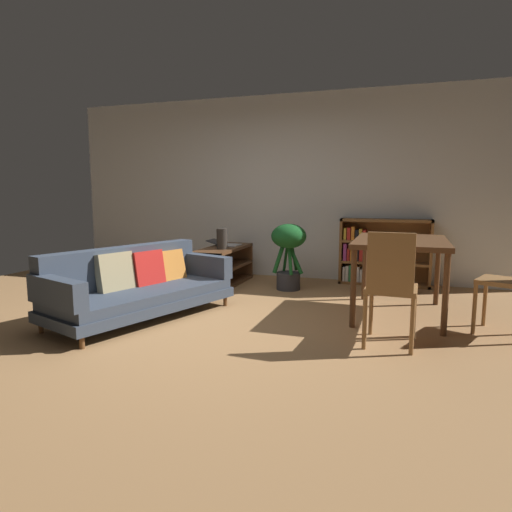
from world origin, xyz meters
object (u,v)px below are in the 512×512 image
Objects in this scene: dining_table at (401,247)px; dining_chair_near at (391,283)px; potted_floor_plant at (289,248)px; open_laptop at (226,244)px; fabric_couch at (137,285)px; desk_speaker at (222,239)px; media_console at (224,266)px; bookshelf at (378,252)px.

dining_chair_near is (-0.05, -1.06, -0.18)m from dining_table.
open_laptop is at bearing 168.17° from potted_floor_plant.
desk_speaker is at bearing 79.71° from fabric_couch.
potted_floor_plant reaches higher than media_console.
open_laptop is at bearing -165.27° from bookshelf.
potted_floor_plant is at bearing 125.57° from dining_chair_near.
bookshelf is (2.03, 0.73, 0.18)m from media_console.
desk_speaker is 0.90m from potted_floor_plant.
dining_table is (2.38, -1.04, 0.17)m from open_laptop.
dining_table is at bearing -20.04° from media_console.
fabric_couch is 1.71× the size of bookshelf.
open_laptop is at bearing 138.02° from dining_chair_near.
dining_table is at bearing 19.70° from fabric_couch.
fabric_couch reaches higher than media_console.
dining_chair_near reaches higher than bookshelf.
desk_speaker is (0.06, -0.20, 0.40)m from media_console.
open_laptop is 1.00m from potted_floor_plant.
dining_chair_near is 0.79× the size of bookshelf.
desk_speaker is 0.28× the size of dining_chair_near.
dining_chair_near reaches higher than open_laptop.
bookshelf is (2.25, 2.50, 0.12)m from fabric_couch.
dining_chair_near is (2.29, -1.91, 0.28)m from media_console.
potted_floor_plant is 1.33m from bookshelf.
desk_speaker is at bearing 142.42° from dining_chair_near.
fabric_couch is at bearing -97.20° from media_console.
desk_speaker reaches higher than fabric_couch.
bookshelf is at bearing 14.73° from open_laptop.
fabric_couch is 3.37m from bookshelf.
bookshelf is (1.10, 0.75, -0.11)m from potted_floor_plant.
open_laptop is 1.61× the size of desk_speaker.
desk_speaker is (0.11, -0.39, 0.12)m from open_laptop.
media_console is 1.01× the size of bookshelf.
dining_table is at bearing -30.72° from potted_floor_plant.
dining_table is (1.41, -0.84, 0.16)m from potted_floor_plant.
potted_floor_plant is (0.87, 0.18, -0.10)m from desk_speaker.
open_laptop is 3.14m from dining_chair_near.
open_laptop is 0.36× the size of bookshelf.
fabric_couch is 1.98m from open_laptop.
media_console is at bearing 178.94° from potted_floor_plant.
bookshelf is at bearing 25.31° from desk_speaker.
potted_floor_plant is 0.68× the size of dining_table.
dining_table is at bearing -16.05° from desk_speaker.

